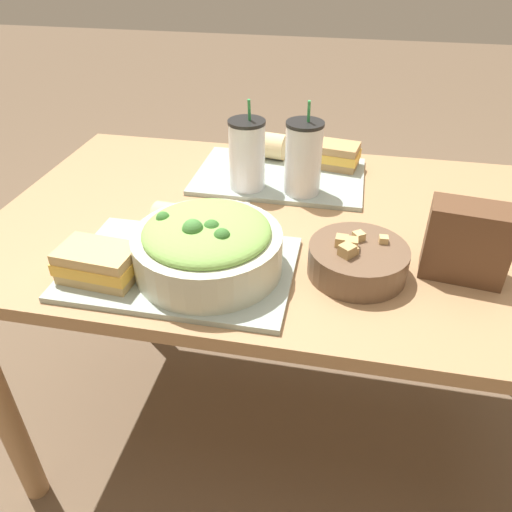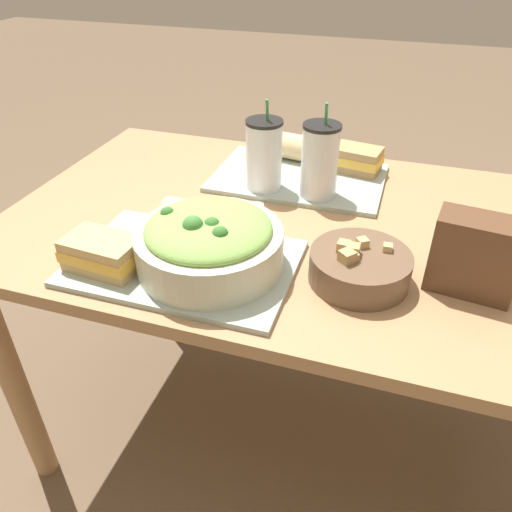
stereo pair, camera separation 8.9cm
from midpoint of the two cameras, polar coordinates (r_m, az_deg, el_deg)
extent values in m
plane|color=brown|center=(1.66, 1.39, -18.35)|extent=(12.00, 12.00, 0.00)
cube|color=#A37A51|center=(1.17, 1.87, 3.56)|extent=(1.38, 0.84, 0.03)
cylinder|color=#A37A51|center=(1.40, -28.78, -14.92)|extent=(0.06, 0.06, 0.71)
cylinder|color=#A37A51|center=(1.84, -16.08, 1.21)|extent=(0.06, 0.06, 0.71)
cylinder|color=#A37A51|center=(1.73, 24.96, -3.37)|extent=(0.06, 0.06, 0.71)
cube|color=#99A89E|center=(1.01, -11.04, -1.42)|extent=(0.44, 0.30, 0.01)
cube|color=#99A89E|center=(1.35, 0.83, 9.09)|extent=(0.44, 0.30, 0.01)
cylinder|color=beige|center=(0.96, -8.13, 0.44)|extent=(0.29, 0.29, 0.08)
ellipsoid|color=#7FB251|center=(0.94, -8.35, 2.71)|extent=(0.24, 0.24, 0.06)
sphere|color=#38702D|center=(0.90, -9.62, 2.46)|extent=(0.03, 0.03, 0.03)
sphere|color=#38702D|center=(0.96, -13.18, 4.11)|extent=(0.03, 0.03, 0.03)
sphere|color=#427F38|center=(0.91, -10.03, 2.89)|extent=(0.04, 0.04, 0.04)
sphere|color=#38702D|center=(0.91, -7.88, 3.09)|extent=(0.03, 0.03, 0.03)
sphere|color=#38702D|center=(0.89, -6.79, 2.11)|extent=(0.03, 0.03, 0.03)
cube|color=beige|center=(0.91, -8.69, 2.37)|extent=(0.03, 0.04, 0.01)
cube|color=beige|center=(1.00, -8.25, 5.34)|extent=(0.05, 0.04, 0.01)
cylinder|color=brown|center=(0.98, 9.00, -0.60)|extent=(0.19, 0.19, 0.06)
cylinder|color=brown|center=(0.96, 9.13, 0.53)|extent=(0.17, 0.17, 0.01)
cube|color=tan|center=(0.96, 7.15, 1.55)|extent=(0.02, 0.02, 0.02)
cube|color=tan|center=(0.95, 8.22, 1.23)|extent=(0.02, 0.02, 0.02)
cube|color=tan|center=(0.98, 9.13, 2.09)|extent=(0.03, 0.03, 0.02)
cube|color=tan|center=(0.94, 8.31, 0.50)|extent=(0.02, 0.02, 0.02)
cube|color=tan|center=(0.98, 11.88, 1.69)|extent=(0.02, 0.02, 0.02)
cube|color=tan|center=(0.93, 7.69, 0.44)|extent=(0.04, 0.04, 0.03)
cube|color=tan|center=(1.01, -19.79, -1.86)|extent=(0.15, 0.10, 0.02)
cube|color=#EFB742|center=(0.99, -20.04, -0.84)|extent=(0.16, 0.11, 0.02)
cube|color=tan|center=(0.98, -20.29, 0.21)|extent=(0.15, 0.10, 0.02)
cylinder|color=#DBBC84|center=(1.07, -10.21, 3.79)|extent=(0.15, 0.08, 0.07)
cylinder|color=beige|center=(1.05, -6.76, 3.31)|extent=(0.01, 0.07, 0.07)
cube|color=tan|center=(1.40, 6.67, 10.59)|extent=(0.16, 0.10, 0.02)
cube|color=#EFB742|center=(1.40, 6.73, 11.41)|extent=(0.16, 0.11, 0.02)
cube|color=tan|center=(1.39, 6.79, 12.25)|extent=(0.16, 0.10, 0.02)
cylinder|color=#DBBC84|center=(1.44, -0.96, 12.59)|extent=(0.14, 0.09, 0.07)
cylinder|color=beige|center=(1.42, 1.42, 12.25)|extent=(0.02, 0.07, 0.07)
cylinder|color=silver|center=(1.25, -3.11, 11.27)|extent=(0.09, 0.09, 0.16)
cylinder|color=black|center=(1.25, -3.10, 10.81)|extent=(0.08, 0.08, 0.14)
cylinder|color=black|center=(1.22, -3.24, 15.01)|extent=(0.09, 0.09, 0.01)
cylinder|color=green|center=(1.21, -2.97, 16.13)|extent=(0.01, 0.02, 0.06)
cylinder|color=silver|center=(1.22, 3.32, 10.88)|extent=(0.09, 0.09, 0.17)
cylinder|color=#701E47|center=(1.23, 3.30, 10.39)|extent=(0.08, 0.08, 0.14)
cylinder|color=black|center=(1.19, 3.46, 14.82)|extent=(0.09, 0.09, 0.01)
cylinder|color=green|center=(1.18, 3.84, 15.96)|extent=(0.01, 0.02, 0.06)
cube|color=brown|center=(1.00, 20.69, 1.42)|extent=(0.16, 0.10, 0.15)
cube|color=white|center=(1.18, -6.51, 4.65)|extent=(0.18, 0.15, 0.00)
camera|label=1|loc=(0.04, -92.69, -1.84)|focal=35.00mm
camera|label=2|loc=(0.04, 87.31, 1.84)|focal=35.00mm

